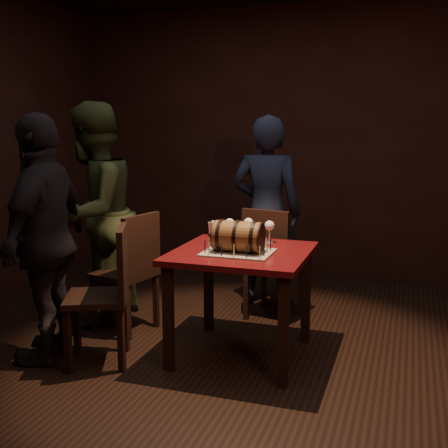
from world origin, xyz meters
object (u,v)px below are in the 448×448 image
Objects in this scene: barrel_cake at (238,236)px; wine_glass_right at (270,227)px; person_back at (266,212)px; wine_glass_left at (230,224)px; chair_left_front at (108,287)px; chair_left_rear at (132,266)px; pint_of_ale at (237,233)px; person_left_front at (46,239)px; wine_glass_mid at (248,224)px; person_left_rear at (93,214)px; pub_table at (242,266)px; chair_back at (270,258)px.

wine_glass_right is (0.11, 0.40, 0.00)m from barrel_cake.
barrel_cake is at bearing 91.50° from person_back.
chair_left_front is (-0.63, -0.69, -0.35)m from wine_glass_left.
chair_left_rear is (-1.04, -0.14, -0.35)m from wine_glass_right.
wine_glass_left is 0.30m from wine_glass_right.
person_left_front reaches higher than pint_of_ale.
chair_left_front reaches higher than pint_of_ale.
wine_glass_mid is 0.95m from chair_left_rear.
person_left_rear reaches higher than wine_glass_left.
person_left_front is (-1.11, -1.61, 0.00)m from person_back.
wine_glass_left reaches higher than pub_table.
wine_glass_right is at bearing 111.74° from person_left_front.
chair_left_rear is (-0.93, 0.26, -0.34)m from barrel_cake.
chair_back is at bearing 109.49° from person_left_rear.
pint_of_ale is (-0.05, -0.14, -0.04)m from wine_glass_mid.
chair_left_rear is at bearing 46.79° from person_back.
wine_glass_left is 0.83m from chair_left_rear.
chair_left_rear is 1.31m from person_back.
barrel_cake is 0.40× the size of chair_left_rear.
pub_table is at bearing 77.75° from person_left_rear.
wine_glass_right is 0.58m from chair_back.
person_left_front is (-1.17, -0.83, -0.03)m from wine_glass_mid.
pint_of_ale is 0.08× the size of person_left_rear.
pub_table is 0.43m from wine_glass_left.
wine_glass_right is 0.88m from person_back.
person_left_rear is at bearing 127.12° from chair_left_front.
chair_back reaches higher than wine_glass_left.
chair_back is 0.56× the size of person_left_front.
person_left_front is (-1.12, -0.69, 0.01)m from pint_of_ale.
wine_glass_left is 0.10× the size of person_back.
person_left_front is at bearing -150.49° from wine_glass_right.
wine_glass_right is at bearing -77.23° from chair_back.
wine_glass_mid is 0.19m from wine_glass_right.
chair_back is (0.20, 0.46, -0.35)m from wine_glass_left.
chair_back and chair_left_front have the same top height.
person_back is (-0.24, 0.85, -0.03)m from wine_glass_right.
chair_left_front is at bearing -132.14° from wine_glass_left.
chair_left_front is at bearing -160.12° from barrel_cake.
wine_glass_left is at bearing 10.83° from chair_left_rear.
pub_table is 0.97× the size of chair_left_rear.
chair_left_rear is at bearing 101.73° from chair_left_front.
person_left_front is at bearing -148.54° from pint_of_ale.
chair_left_front reaches higher than pub_table.
pub_table is at bearing 90.13° from barrel_cake.
pub_table is at bearing -110.21° from wine_glass_right.
chair_back is (0.01, 0.76, -0.12)m from pub_table.
person_back is (0.06, 0.85, -0.03)m from wine_glass_left.
person_left_front is at bearing -144.73° from wine_glass_mid.
wine_glass_mid is 1.27m from person_left_rear.
wine_glass_mid is 0.17× the size of chair_left_front.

